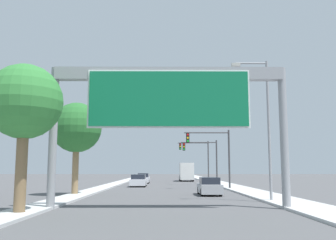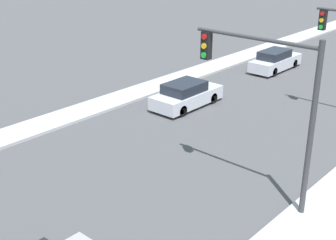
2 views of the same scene
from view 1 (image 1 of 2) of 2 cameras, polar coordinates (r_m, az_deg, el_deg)
sidewalk_right at (r=63.32m, az=6.91°, el=-9.29°), size 3.00×120.00×0.15m
median_strip_left at (r=63.22m, az=-6.89°, el=-9.29°), size 2.00×120.00×0.15m
sign_gantry at (r=21.02m, az=0.11°, el=3.37°), size 13.35×0.73×7.90m
car_far_left at (r=46.78m, az=-4.51°, el=-9.23°), size 1.89×4.55×1.49m
car_far_center at (r=32.04m, az=6.31°, el=-10.06°), size 1.72×4.44×1.48m
car_near_left at (r=56.90m, az=-3.77°, el=-8.90°), size 1.71×4.78×1.51m
truck_box_primary at (r=66.96m, az=2.80°, el=-7.91°), size 2.34×7.18×3.19m
traffic_light_near_intersection at (r=41.19m, az=7.12°, el=-4.36°), size 4.99×0.32×6.41m
traffic_light_mid_block at (r=51.10m, az=5.64°, el=-5.23°), size 4.92×0.32×6.03m
traffic_light_far_intersection at (r=61.07m, az=4.69°, el=-5.22°), size 5.04×0.32×6.65m
palm_tree_foreground at (r=19.79m, az=-21.02°, el=2.41°), size 3.72×3.72×7.36m
palm_tree_background at (r=32.51m, az=-13.75°, el=-1.21°), size 4.21×4.21×7.76m
street_lamp_right at (r=26.31m, az=14.48°, el=0.24°), size 2.54×0.28×9.61m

